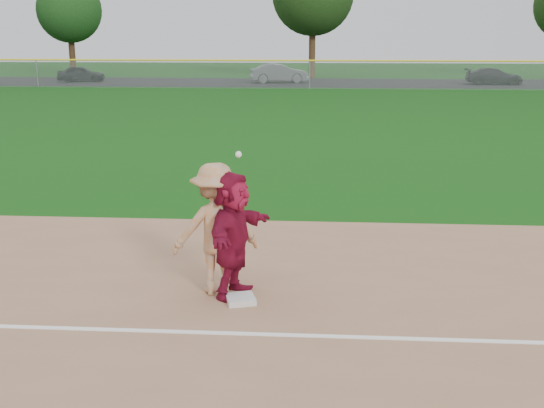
# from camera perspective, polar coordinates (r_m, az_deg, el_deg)

# --- Properties ---
(ground) EXTENTS (160.00, 160.00, 0.00)m
(ground) POSITION_cam_1_polar(r_m,az_deg,el_deg) (10.33, -0.59, -9.08)
(ground) COLOR #10470D
(ground) RESTS_ON ground
(foul_line) EXTENTS (60.00, 0.10, 0.01)m
(foul_line) POSITION_cam_1_polar(r_m,az_deg,el_deg) (9.60, -0.98, -10.84)
(foul_line) COLOR white
(foul_line) RESTS_ON infield_dirt
(parking_asphalt) EXTENTS (120.00, 10.00, 0.01)m
(parking_asphalt) POSITION_cam_1_polar(r_m,az_deg,el_deg) (55.61, 3.26, 10.10)
(parking_asphalt) COLOR black
(parking_asphalt) RESTS_ON ground
(first_base) EXTENTS (0.53, 0.53, 0.10)m
(first_base) POSITION_cam_1_polar(r_m,az_deg,el_deg) (10.65, -2.64, -7.96)
(first_base) COLOR silver
(first_base) RESTS_ON infield_dirt
(base_runner) EXTENTS (1.09, 1.96, 2.01)m
(base_runner) POSITION_cam_1_polar(r_m,az_deg,el_deg) (10.62, -3.29, -2.55)
(base_runner) COLOR maroon
(base_runner) RESTS_ON infield_dirt
(car_left) EXTENTS (4.00, 2.32, 1.28)m
(car_left) POSITION_cam_1_polar(r_m,az_deg,el_deg) (58.48, -15.68, 10.45)
(car_left) COLOR black
(car_left) RESTS_ON parking_asphalt
(car_mid) EXTENTS (4.81, 2.42, 1.51)m
(car_mid) POSITION_cam_1_polar(r_m,az_deg,el_deg) (55.36, 0.61, 10.90)
(car_mid) COLOR #4F5156
(car_mid) RESTS_ON parking_asphalt
(car_right) EXTENTS (4.38, 1.91, 1.25)m
(car_right) POSITION_cam_1_polar(r_m,az_deg,el_deg) (56.20, 18.07, 10.12)
(car_right) COLOR black
(car_right) RESTS_ON parking_asphalt
(first_base_play) EXTENTS (1.54, 1.18, 2.38)m
(first_base_play) POSITION_cam_1_polar(r_m,az_deg,el_deg) (10.76, -4.73, -2.09)
(first_base_play) COLOR #9D9C9F
(first_base_play) RESTS_ON infield_dirt
(outfield_fence) EXTENTS (110.00, 0.12, 110.00)m
(outfield_fence) POSITION_cam_1_polar(r_m,az_deg,el_deg) (49.50, 3.19, 11.85)
(outfield_fence) COLOR #999EA0
(outfield_fence) RESTS_ON ground
(tree_1) EXTENTS (5.80, 5.80, 8.75)m
(tree_1) POSITION_cam_1_polar(r_m,az_deg,el_deg) (66.49, -16.61, 15.27)
(tree_1) COLOR #342013
(tree_1) RESTS_ON ground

